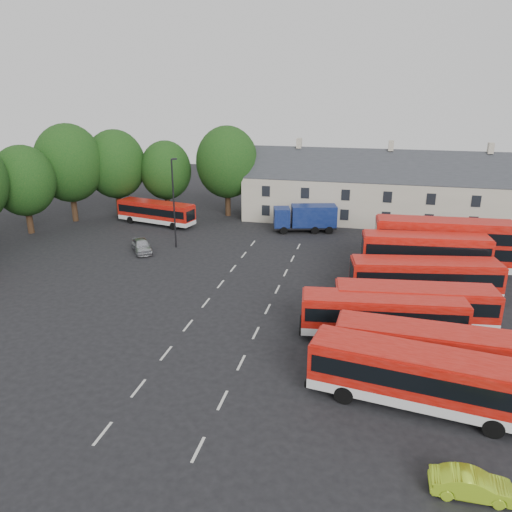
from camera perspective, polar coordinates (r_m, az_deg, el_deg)
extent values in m
plane|color=black|center=(38.10, -6.72, -6.56)|extent=(140.00, 140.00, 0.00)
cube|color=beige|center=(27.32, -17.13, -18.82)|extent=(0.15, 1.80, 0.01)
cube|color=beige|center=(30.13, -13.29, -14.48)|extent=(0.15, 1.80, 0.01)
cube|color=beige|center=(33.18, -10.24, -10.87)|extent=(0.15, 1.80, 0.01)
cube|color=beige|center=(36.42, -7.78, -7.86)|extent=(0.15, 1.80, 0.01)
cube|color=beige|center=(39.80, -5.75, -5.35)|extent=(0.15, 1.80, 0.01)
cube|color=beige|center=(43.29, -4.06, -3.22)|extent=(0.15, 1.80, 0.01)
cube|color=beige|center=(46.85, -2.63, -1.42)|extent=(0.15, 1.80, 0.01)
cube|color=beige|center=(50.49, -1.41, 0.13)|extent=(0.15, 1.80, 0.01)
cube|color=beige|center=(54.17, -0.35, 1.47)|extent=(0.15, 1.80, 0.01)
cube|color=beige|center=(25.50, -6.63, -21.10)|extent=(0.15, 1.80, 0.01)
cube|color=beige|center=(28.49, -3.84, -16.11)|extent=(0.15, 1.80, 0.01)
cube|color=beige|center=(31.71, -1.71, -12.07)|extent=(0.15, 1.80, 0.01)
cube|color=beige|center=(35.08, -0.02, -8.78)|extent=(0.15, 1.80, 0.01)
cube|color=beige|center=(38.58, 1.34, -6.07)|extent=(0.15, 1.80, 0.01)
cube|color=beige|center=(42.17, 2.46, -3.81)|extent=(0.15, 1.80, 0.01)
cube|color=beige|center=(45.82, 3.40, -1.91)|extent=(0.15, 1.80, 0.01)
cube|color=beige|center=(49.53, 4.20, -0.29)|extent=(0.15, 1.80, 0.01)
cube|color=beige|center=(53.28, 4.89, 1.10)|extent=(0.15, 1.80, 0.01)
cylinder|color=black|center=(63.12, -24.49, 4.02)|extent=(0.70, 0.70, 3.67)
ellipsoid|color=#0F3811|center=(62.28, -25.03, 7.80)|extent=(6.93, 6.93, 7.97)
cylinder|color=black|center=(66.64, -20.10, 5.61)|extent=(0.70, 0.70, 4.38)
ellipsoid|color=#0F3811|center=(65.74, -20.60, 9.91)|extent=(8.25, 8.25, 9.49)
cylinder|color=black|center=(67.99, -15.43, 6.19)|extent=(0.70, 0.70, 4.02)
ellipsoid|color=#0F3811|center=(67.15, -15.78, 10.07)|extent=(7.59, 7.59, 8.73)
cylinder|color=black|center=(67.22, -10.07, 6.21)|extent=(0.70, 0.70, 3.50)
ellipsoid|color=#0F3811|center=(66.45, -10.28, 9.63)|extent=(6.60, 6.60, 7.59)
cylinder|color=black|center=(65.39, -3.24, 6.43)|extent=(0.70, 0.70, 4.20)
ellipsoid|color=#0F3811|center=(64.50, -3.32, 10.66)|extent=(7.92, 7.92, 9.11)
cube|color=beige|center=(63.70, 14.66, 6.10)|extent=(35.00, 7.00, 5.50)
cube|color=#2D3035|center=(63.17, 14.87, 8.53)|extent=(35.70, 7.13, 7.13)
cube|color=beige|center=(63.23, 4.95, 12.73)|extent=(0.60, 0.90, 1.20)
cube|color=beige|center=(62.61, 15.18, 12.09)|extent=(0.60, 0.90, 1.20)
cube|color=beige|center=(63.90, 25.25, 11.09)|extent=(0.60, 0.90, 1.20)
cube|color=silver|center=(28.85, 17.98, -14.70)|extent=(11.78, 4.35, 0.58)
cube|color=#B2140B|center=(28.17, 18.25, -12.48)|extent=(11.78, 4.35, 2.04)
cube|color=black|center=(28.14, 18.26, -12.38)|extent=(11.34, 4.34, 0.99)
cube|color=#B2140B|center=(27.64, 18.48, -10.57)|extent=(11.54, 4.21, 0.13)
cylinder|color=black|center=(28.33, 10.02, -15.35)|extent=(1.08, 0.45, 1.05)
cylinder|color=black|center=(30.17, 25.31, -14.76)|extent=(1.08, 0.45, 1.05)
cube|color=silver|center=(31.74, 19.06, -11.60)|extent=(11.00, 3.09, 0.54)
cube|color=#B2140B|center=(31.15, 19.31, -9.64)|extent=(11.00, 3.09, 1.93)
cube|color=black|center=(31.13, 19.32, -9.56)|extent=(10.57, 3.13, 0.94)
cube|color=#B2140B|center=(30.70, 19.52, -7.97)|extent=(10.78, 2.98, 0.12)
cylinder|color=black|center=(30.84, 12.47, -12.49)|extent=(1.00, 0.33, 0.99)
cylinder|color=black|center=(33.29, 25.04, -11.45)|extent=(1.00, 0.33, 0.99)
cube|color=silver|center=(35.20, 14.13, -7.93)|extent=(11.03, 3.75, 0.54)
cube|color=#B2140B|center=(34.68, 14.29, -6.11)|extent=(11.03, 3.75, 1.92)
cube|color=black|center=(34.66, 14.30, -6.04)|extent=(10.61, 3.76, 0.93)
cube|color=#B2140B|center=(34.27, 14.43, -4.59)|extent=(10.81, 3.63, 0.12)
cylinder|color=black|center=(34.00, 8.48, -9.05)|extent=(1.01, 0.39, 0.98)
cylinder|color=black|center=(36.96, 19.23, -7.57)|extent=(1.01, 0.39, 0.98)
cube|color=silver|center=(37.24, 17.51, -6.68)|extent=(11.23, 3.84, 0.55)
cube|color=#B2140B|center=(36.73, 17.70, -4.92)|extent=(11.23, 3.84, 1.95)
cube|color=black|center=(36.71, 17.71, -4.85)|extent=(10.80, 3.84, 0.95)
cube|color=#B2140B|center=(36.34, 17.87, -3.44)|extent=(11.00, 3.71, 0.12)
cylinder|color=black|center=(35.79, 12.22, -7.77)|extent=(1.03, 0.40, 1.00)
cylinder|color=black|center=(39.21, 22.24, -6.37)|extent=(1.03, 0.40, 1.00)
cube|color=silver|center=(42.21, 18.57, -3.64)|extent=(11.85, 4.52, 0.58)
cube|color=#B2140B|center=(41.74, 18.76, -1.97)|extent=(11.85, 4.52, 2.05)
cube|color=black|center=(41.72, 18.76, -1.90)|extent=(11.40, 4.51, 1.00)
cube|color=#B2140B|center=(41.38, 18.91, -0.58)|extent=(11.60, 4.38, 0.13)
cylinder|color=black|center=(40.43, 13.85, -4.63)|extent=(1.09, 0.47, 1.05)
cylinder|color=black|center=(44.47, 22.77, -3.40)|extent=(1.09, 0.47, 1.05)
cube|color=silver|center=(45.69, 18.45, -1.98)|extent=(10.71, 3.43, 0.53)
cube|color=#B2140B|center=(45.08, 18.70, 0.23)|extent=(10.71, 3.43, 3.21)
cube|color=black|center=(45.28, 18.61, -0.51)|extent=(10.30, 3.45, 0.91)
cube|color=#B2140B|center=(44.61, 18.92, 2.24)|extent=(10.50, 3.31, 0.11)
cylinder|color=black|center=(44.23, 14.38, -2.64)|extent=(0.98, 0.36, 0.96)
cylinder|color=black|center=(47.55, 22.17, -1.96)|extent=(0.98, 0.36, 0.96)
cube|color=black|center=(44.90, 18.78, 0.98)|extent=(10.30, 3.45, 0.91)
cube|color=silver|center=(48.82, 20.26, -0.73)|extent=(12.09, 3.40, 0.60)
cube|color=#B2140B|center=(48.18, 20.54, 1.65)|extent=(12.09, 3.40, 3.64)
cube|color=black|center=(48.38, 20.45, 0.85)|extent=(11.61, 3.44, 1.03)
cube|color=#B2140B|center=(47.69, 20.80, 3.79)|extent=(11.84, 3.28, 0.13)
cylinder|color=black|center=(47.18, 15.90, -1.31)|extent=(1.10, 0.37, 1.09)
cylinder|color=black|center=(50.90, 24.22, -0.81)|extent=(1.10, 0.37, 1.09)
cube|color=black|center=(47.99, 20.64, 2.45)|extent=(11.61, 3.44, 1.03)
cube|color=silver|center=(62.46, -11.30, 4.17)|extent=(10.28, 4.48, 0.50)
cube|color=#B2140B|center=(62.18, -11.37, 5.18)|extent=(10.28, 4.48, 1.78)
cube|color=black|center=(62.17, -11.37, 5.22)|extent=(9.90, 4.45, 0.87)
cube|color=#B2140B|center=(61.97, -11.42, 6.02)|extent=(10.07, 4.35, 0.11)
cylinder|color=black|center=(63.72, -14.15, 4.02)|extent=(0.95, 0.45, 0.91)
cylinder|color=black|center=(61.49, -8.31, 3.86)|extent=(0.95, 0.45, 0.91)
cube|color=black|center=(58.58, 5.57, 3.34)|extent=(7.42, 3.67, 0.27)
cube|color=navy|center=(58.00, 2.96, 4.48)|extent=(2.31, 2.63, 2.15)
cube|color=black|center=(57.86, 2.12, 4.79)|extent=(0.57, 1.87, 1.08)
cube|color=navy|center=(58.37, 6.62, 4.61)|extent=(5.52, 3.47, 2.42)
cylinder|color=black|center=(57.39, 3.19, 2.93)|extent=(0.93, 0.47, 0.90)
cylinder|color=black|center=(59.98, 8.04, 3.48)|extent=(0.93, 0.47, 0.90)
imported|color=#B0B2B9|center=(52.43, -12.94, 1.17)|extent=(3.73, 4.33, 1.40)
imported|color=#AAD921|center=(24.64, 23.44, -22.85)|extent=(3.42, 1.22, 1.12)
cylinder|color=black|center=(52.31, -9.37, 5.84)|extent=(0.17, 0.17, 9.28)
cube|color=black|center=(51.46, -9.33, 10.89)|extent=(0.60, 0.43, 0.17)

